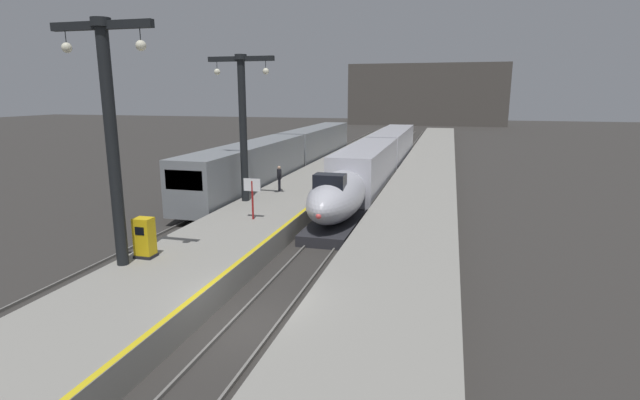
# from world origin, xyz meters

# --- Properties ---
(ground_plane) EXTENTS (260.00, 260.00, 0.00)m
(ground_plane) POSITION_xyz_m (0.00, 0.00, 0.00)
(ground_plane) COLOR #33302D
(platform_left) EXTENTS (4.80, 110.00, 1.05)m
(platform_left) POSITION_xyz_m (-4.05, 24.75, 0.53)
(platform_left) COLOR gray
(platform_left) RESTS_ON ground
(platform_right) EXTENTS (4.80, 110.00, 1.05)m
(platform_right) POSITION_xyz_m (4.05, 24.75, 0.53)
(platform_right) COLOR gray
(platform_right) RESTS_ON ground
(platform_left_safety_stripe) EXTENTS (0.20, 107.80, 0.01)m
(platform_left_safety_stripe) POSITION_xyz_m (-1.77, 24.75, 1.05)
(platform_left_safety_stripe) COLOR yellow
(platform_left_safety_stripe) RESTS_ON platform_left
(rail_main_left) EXTENTS (0.08, 110.00, 0.12)m
(rail_main_left) POSITION_xyz_m (-0.75, 27.50, 0.06)
(rail_main_left) COLOR slate
(rail_main_left) RESTS_ON ground
(rail_main_right) EXTENTS (0.08, 110.00, 0.12)m
(rail_main_right) POSITION_xyz_m (0.75, 27.50, 0.06)
(rail_main_right) COLOR slate
(rail_main_right) RESTS_ON ground
(rail_secondary_left) EXTENTS (0.08, 110.00, 0.12)m
(rail_secondary_left) POSITION_xyz_m (-8.85, 27.50, 0.06)
(rail_secondary_left) COLOR slate
(rail_secondary_left) RESTS_ON ground
(rail_secondary_right) EXTENTS (0.08, 110.00, 0.12)m
(rail_secondary_right) POSITION_xyz_m (-7.35, 27.50, 0.06)
(rail_secondary_right) COLOR slate
(rail_secondary_right) RESTS_ON ground
(highspeed_train_main) EXTENTS (2.92, 39.31, 3.60)m
(highspeed_train_main) POSITION_xyz_m (0.00, 27.30, 1.92)
(highspeed_train_main) COLOR silver
(highspeed_train_main) RESTS_ON ground
(regional_train_adjacent) EXTENTS (2.85, 36.60, 3.80)m
(regional_train_adjacent) POSITION_xyz_m (-8.10, 28.01, 2.13)
(regional_train_adjacent) COLOR gray
(regional_train_adjacent) RESTS_ON ground
(station_column_near) EXTENTS (4.00, 0.68, 8.87)m
(station_column_near) POSITION_xyz_m (-5.90, 1.57, 6.41)
(station_column_near) COLOR black
(station_column_near) RESTS_ON platform_left
(station_column_mid) EXTENTS (4.00, 0.68, 8.50)m
(station_column_mid) POSITION_xyz_m (-5.90, 13.07, 6.21)
(station_column_mid) COLOR black
(station_column_mid) RESTS_ON platform_left
(passenger_near_edge) EXTENTS (0.23, 0.57, 1.69)m
(passenger_near_edge) POSITION_xyz_m (-2.13, 18.71, 2.04)
(passenger_near_edge) COLOR #23232D
(passenger_near_edge) RESTS_ON platform_left
(passenger_mid_platform) EXTENTS (0.39, 0.49, 1.69)m
(passenger_mid_platform) POSITION_xyz_m (-4.88, 16.30, 2.04)
(passenger_mid_platform) COLOR #23232D
(passenger_mid_platform) RESTS_ON platform_left
(rolling_suitcase) EXTENTS (0.40, 0.22, 0.98)m
(rolling_suitcase) POSITION_xyz_m (-2.51, 18.56, 1.35)
(rolling_suitcase) COLOR #4C4C51
(rolling_suitcase) RESTS_ON platform_left
(ticket_machine_yellow) EXTENTS (0.76, 0.62, 1.60)m
(ticket_machine_yellow) POSITION_xyz_m (-5.55, 2.51, 1.79)
(ticket_machine_yellow) COLOR yellow
(ticket_machine_yellow) RESTS_ON platform_left
(departure_info_board) EXTENTS (0.90, 0.10, 2.12)m
(departure_info_board) POSITION_xyz_m (-3.74, 9.09, 2.56)
(departure_info_board) COLOR maroon
(departure_info_board) RESTS_ON platform_left
(terminus_back_wall) EXTENTS (36.00, 2.00, 14.00)m
(terminus_back_wall) POSITION_xyz_m (0.00, 102.00, 7.00)
(terminus_back_wall) COLOR #4C4742
(terminus_back_wall) RESTS_ON ground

